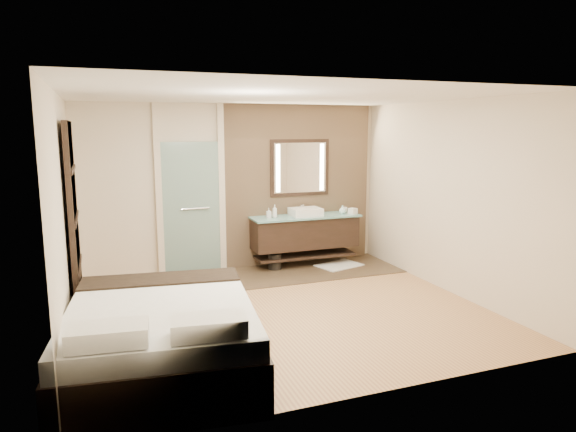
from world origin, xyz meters
name	(u,v)px	position (x,y,z in m)	size (l,w,h in m)	color
floor	(283,310)	(0.00, 0.00, 0.00)	(5.00, 5.00, 0.00)	#9A6240
tile_strip	(284,273)	(0.60, 1.60, 0.01)	(3.80, 1.30, 0.01)	#3D2D21
stone_wall	(299,185)	(1.10, 2.21, 1.35)	(2.60, 0.08, 2.70)	tan
vanity	(305,232)	(1.10, 1.92, 0.58)	(1.85, 0.55, 0.88)	black
mirror_unit	(300,168)	(1.10, 2.16, 1.65)	(1.06, 0.04, 0.96)	black
frosted_door	(191,202)	(-0.75, 2.20, 1.14)	(1.10, 0.12, 2.70)	silver
shoji_partition	(74,222)	(-2.43, 0.60, 1.21)	(0.06, 1.20, 2.40)	black
bed	(162,337)	(-1.65, -1.16, 0.35)	(1.99, 2.37, 0.84)	black
bath_mat	(339,265)	(1.62, 1.66, 0.02)	(0.72, 0.50, 0.02)	silver
waste_bin	(275,262)	(0.54, 1.85, 0.14)	(0.22, 0.22, 0.27)	black
tissue_box	(353,211)	(1.92, 1.77, 0.92)	(0.12, 0.12, 0.10)	silver
soap_bottle_a	(275,211)	(0.57, 1.94, 0.97)	(0.08, 0.08, 0.21)	white
soap_bottle_b	(269,213)	(0.46, 1.92, 0.95)	(0.07, 0.07, 0.16)	#B2B2B2
soap_bottle_c	(342,210)	(1.76, 1.86, 0.94)	(0.11, 0.11, 0.14)	#BCECEA
cup	(344,210)	(1.87, 1.99, 0.91)	(0.11, 0.11, 0.09)	silver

